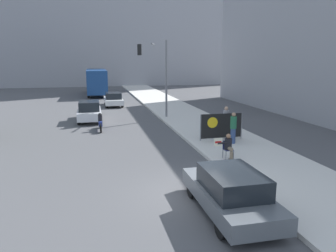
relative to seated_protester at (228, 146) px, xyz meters
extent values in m
plane|color=#4F4F51|center=(-2.61, -3.21, -0.79)|extent=(160.00, 160.00, 0.00)
cube|color=beige|center=(1.43, 11.79, -0.71)|extent=(4.47, 90.00, 0.16)
cylinder|color=#474C56|center=(-0.16, -0.13, -0.42)|extent=(0.03, 0.03, 0.42)
cylinder|color=#474C56|center=(0.21, -0.13, -0.42)|extent=(0.03, 0.03, 0.42)
cylinder|color=#474C56|center=(-0.16, 0.24, -0.42)|extent=(0.03, 0.03, 0.42)
cylinder|color=#474C56|center=(0.21, 0.24, -0.42)|extent=(0.03, 0.03, 0.42)
cube|color=navy|center=(0.02, 0.05, -0.20)|extent=(0.40, 0.40, 0.02)
cube|color=navy|center=(0.02, 0.24, 0.00)|extent=(0.40, 0.02, 0.38)
cylinder|color=#756651|center=(0.02, -0.11, -0.10)|extent=(0.18, 0.42, 0.18)
cylinder|color=#756651|center=(0.02, -0.32, -0.42)|extent=(0.16, 0.16, 0.42)
cube|color=black|center=(0.02, -0.38, -0.57)|extent=(0.20, 0.28, 0.10)
cylinder|color=black|center=(0.02, 0.08, 0.07)|extent=(0.34, 0.34, 0.52)
sphere|color=#936B4C|center=(0.02, 0.08, 0.44)|extent=(0.22, 0.22, 0.22)
cylinder|color=black|center=(-0.31, 0.00, 0.15)|extent=(0.45, 0.09, 0.09)
cube|color=#EAE5C6|center=(-0.51, 0.00, 0.21)|extent=(0.39, 0.02, 0.38)
cube|color=#AD1414|center=(-0.51, -0.01, 0.21)|extent=(0.30, 0.01, 0.09)
cylinder|color=#334775|center=(1.41, 2.64, -0.21)|extent=(0.28, 0.28, 0.83)
cylinder|color=#236642|center=(1.41, 2.64, 0.54)|extent=(0.34, 0.34, 0.66)
sphere|color=tan|center=(1.41, 2.64, 0.98)|extent=(0.22, 0.22, 0.22)
cylinder|color=#756651|center=(1.67, 4.26, -0.18)|extent=(0.28, 0.28, 0.88)
cylinder|color=#9E9EA3|center=(1.67, 4.26, 0.61)|extent=(0.34, 0.34, 0.70)
sphere|color=tan|center=(1.67, 4.26, 1.07)|extent=(0.23, 0.23, 0.23)
cylinder|color=slate|center=(-0.12, 3.62, 0.13)|extent=(0.06, 0.06, 1.50)
cylinder|color=slate|center=(2.37, 3.62, 0.13)|extent=(0.06, 0.06, 1.50)
cube|color=black|center=(1.13, 3.62, 0.18)|extent=(2.49, 0.02, 1.40)
cylinder|color=yellow|center=(0.58, 3.60, 0.39)|extent=(0.62, 0.01, 0.62)
cylinder|color=slate|center=(-0.26, 11.73, 2.36)|extent=(0.16, 0.16, 5.97)
cylinder|color=slate|center=(-1.26, 12.02, 5.05)|extent=(0.69, 2.03, 0.11)
cube|color=black|center=(-2.25, 12.31, 4.63)|extent=(0.37, 0.37, 0.84)
sphere|color=green|center=(-2.25, 12.31, 4.35)|extent=(0.18, 0.18, 0.18)
cube|color=#565B60|center=(-1.99, -4.72, -0.26)|extent=(1.80, 4.35, 0.52)
cube|color=black|center=(-1.99, -4.90, 0.31)|extent=(1.55, 2.26, 0.62)
cylinder|color=black|center=(-2.78, -3.37, -0.47)|extent=(0.22, 0.64, 0.64)
cylinder|color=black|center=(-1.20, -3.37, -0.47)|extent=(0.22, 0.64, 0.64)
cylinder|color=black|center=(-2.78, -6.07, -0.47)|extent=(0.22, 0.64, 0.64)
cylinder|color=black|center=(-1.20, -6.07, -0.47)|extent=(0.22, 0.64, 0.64)
cube|color=silver|center=(-6.26, 12.23, -0.22)|extent=(1.75, 4.26, 0.59)
cube|color=black|center=(-6.26, 12.06, 0.42)|extent=(1.51, 2.22, 0.68)
cylinder|color=black|center=(-7.03, 13.55, -0.47)|extent=(0.22, 0.64, 0.64)
cylinder|color=black|center=(-5.49, 13.55, -0.47)|extent=(0.22, 0.64, 0.64)
cylinder|color=black|center=(-7.03, 10.91, -0.47)|extent=(0.22, 0.64, 0.64)
cylinder|color=black|center=(-5.49, 10.91, -0.47)|extent=(0.22, 0.64, 0.64)
cube|color=white|center=(-3.90, 20.18, -0.26)|extent=(1.77, 4.18, 0.50)
cube|color=black|center=(-3.90, 20.01, 0.29)|extent=(1.52, 2.17, 0.61)
cylinder|color=black|center=(-4.67, 21.48, -0.47)|extent=(0.22, 0.64, 0.64)
cylinder|color=black|center=(-3.12, 21.48, -0.47)|extent=(0.22, 0.64, 0.64)
cylinder|color=black|center=(-4.67, 18.88, -0.47)|extent=(0.22, 0.64, 0.64)
cylinder|color=black|center=(-3.12, 18.88, -0.47)|extent=(0.22, 0.64, 0.64)
cube|color=navy|center=(-5.33, 31.40, 1.10)|extent=(2.48, 10.13, 2.90)
cube|color=black|center=(-5.33, 31.40, 1.28)|extent=(2.50, 9.62, 0.94)
cylinder|color=black|center=(-6.42, 34.54, -0.27)|extent=(0.30, 1.04, 1.04)
cylinder|color=black|center=(-4.24, 34.54, -0.27)|extent=(0.30, 1.04, 1.04)
cylinder|color=black|center=(-6.42, 28.26, -0.27)|extent=(0.30, 1.04, 1.04)
cylinder|color=black|center=(-4.24, 28.26, -0.27)|extent=(0.30, 1.04, 1.04)
cube|color=navy|center=(-5.54, 8.48, -0.31)|extent=(0.24, 0.92, 0.32)
cylinder|color=black|center=(-5.54, 8.43, 0.01)|extent=(0.28, 0.28, 0.52)
sphere|color=black|center=(-5.54, 8.43, 0.28)|extent=(0.24, 0.24, 0.24)
cylinder|color=black|center=(-5.54, 9.25, -0.49)|extent=(0.10, 0.60, 0.60)
cylinder|color=black|center=(-5.54, 7.72, -0.49)|extent=(0.10, 0.60, 0.60)
camera|label=1|loc=(-6.00, -13.52, 3.90)|focal=35.00mm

